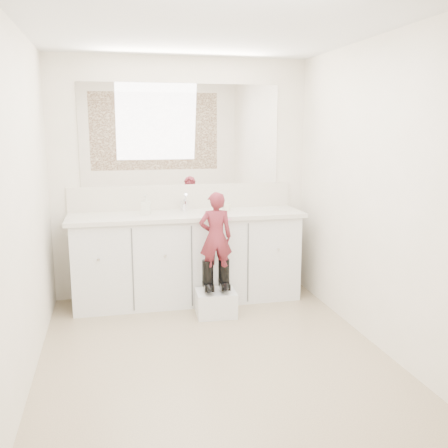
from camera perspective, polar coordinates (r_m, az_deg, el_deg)
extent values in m
plane|color=#816955|center=(4.00, -1.35, -14.38)|extent=(3.00, 3.00, 0.00)
plane|color=white|center=(3.68, -1.53, 21.71)|extent=(3.00, 3.00, 0.00)
plane|color=beige|center=(5.12, -4.81, 5.18)|extent=(2.60, 0.00, 2.60)
plane|color=beige|center=(2.23, 6.32, -2.46)|extent=(2.60, 0.00, 2.60)
plane|color=beige|center=(3.63, -22.00, 2.02)|extent=(0.00, 3.00, 3.00)
plane|color=beige|center=(4.11, 16.64, 3.33)|extent=(0.00, 3.00, 3.00)
cube|color=silver|center=(4.99, -4.21, -4.01)|extent=(2.20, 0.55, 0.85)
cube|color=beige|center=(4.88, -4.26, 1.00)|extent=(2.28, 0.58, 0.04)
cube|color=beige|center=(5.13, -4.75, 3.11)|extent=(2.28, 0.03, 0.25)
cube|color=white|center=(5.08, -4.87, 10.11)|extent=(2.00, 0.02, 1.00)
cube|color=#472819|center=(2.18, 6.49, 9.19)|extent=(2.00, 0.01, 1.20)
cylinder|color=silver|center=(5.03, -4.56, 2.10)|extent=(0.08, 0.08, 0.10)
imported|color=beige|center=(4.98, 0.31, 1.93)|extent=(0.10, 0.10, 0.08)
imported|color=silver|center=(4.84, -8.94, 2.18)|extent=(0.10, 0.10, 0.19)
cube|color=silver|center=(4.67, -0.93, -9.03)|extent=(0.38, 0.32, 0.23)
imported|color=#A93447|center=(4.50, -0.96, -1.51)|extent=(0.31, 0.21, 0.82)
cylinder|color=#F65FB9|center=(4.48, -0.07, 0.25)|extent=(0.14, 0.02, 0.06)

